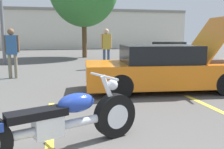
{
  "coord_description": "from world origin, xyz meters",
  "views": [
    {
      "loc": [
        0.82,
        -1.71,
        1.52
      ],
      "look_at": [
        1.83,
        2.74,
        0.8
      ],
      "focal_mm": 40.0,
      "sensor_mm": 36.0,
      "label": 1
    }
  ],
  "objects_px": {
    "motorcycle": "(57,123)",
    "parked_car_right_row": "(171,51)",
    "spectator_near_motorcycle": "(12,49)",
    "show_car_hood_open": "(165,69)",
    "spectator_by_show_car": "(106,45)"
  },
  "relations": [
    {
      "from": "parked_car_right_row",
      "to": "spectator_by_show_car",
      "type": "bearing_deg",
      "value": -125.51
    },
    {
      "from": "motorcycle",
      "to": "parked_car_right_row",
      "type": "relative_size",
      "value": 0.5
    },
    {
      "from": "motorcycle",
      "to": "spectator_near_motorcycle",
      "type": "relative_size",
      "value": 1.34
    },
    {
      "from": "motorcycle",
      "to": "show_car_hood_open",
      "type": "distance_m",
      "value": 4.34
    },
    {
      "from": "spectator_by_show_car",
      "to": "motorcycle",
      "type": "bearing_deg",
      "value": -105.81
    },
    {
      "from": "motorcycle",
      "to": "show_car_hood_open",
      "type": "xyz_separation_m",
      "value": [
        2.95,
        3.17,
        0.2
      ]
    },
    {
      "from": "show_car_hood_open",
      "to": "parked_car_right_row",
      "type": "distance_m",
      "value": 8.57
    },
    {
      "from": "show_car_hood_open",
      "to": "spectator_near_motorcycle",
      "type": "distance_m",
      "value": 5.38
    },
    {
      "from": "spectator_near_motorcycle",
      "to": "parked_car_right_row",
      "type": "bearing_deg",
      "value": 29.17
    },
    {
      "from": "motorcycle",
      "to": "parked_car_right_row",
      "type": "xyz_separation_m",
      "value": [
        6.82,
        10.82,
        0.16
      ]
    },
    {
      "from": "motorcycle",
      "to": "spectator_near_motorcycle",
      "type": "height_order",
      "value": "spectator_near_motorcycle"
    },
    {
      "from": "show_car_hood_open",
      "to": "spectator_by_show_car",
      "type": "relative_size",
      "value": 2.48
    },
    {
      "from": "spectator_by_show_car",
      "to": "spectator_near_motorcycle",
      "type": "bearing_deg",
      "value": -153.48
    },
    {
      "from": "show_car_hood_open",
      "to": "spectator_near_motorcycle",
      "type": "height_order",
      "value": "show_car_hood_open"
    },
    {
      "from": "spectator_by_show_car",
      "to": "show_car_hood_open",
      "type": "bearing_deg",
      "value": -82.24
    }
  ]
}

